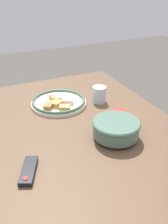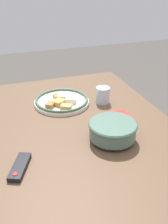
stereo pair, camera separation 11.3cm
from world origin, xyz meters
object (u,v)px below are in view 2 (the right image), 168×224
object	(u,v)px
noodle_bowl	(113,130)
tv_remote	(20,167)
drinking_glass	(103,95)
food_plate	(62,101)

from	to	relation	value
noodle_bowl	tv_remote	size ratio (longest dim) A/B	1.35
noodle_bowl	tv_remote	bearing A→B (deg)	98.99
noodle_bowl	tv_remote	xyz separation A→B (m)	(-0.07, 0.42, -0.04)
noodle_bowl	drinking_glass	size ratio (longest dim) A/B	2.34
noodle_bowl	food_plate	size ratio (longest dim) A/B	0.70
food_plate	drinking_glass	world-z (taller)	drinking_glass
tv_remote	drinking_glass	distance (m)	0.67
noodle_bowl	food_plate	world-z (taller)	noodle_bowl
food_plate	tv_remote	world-z (taller)	food_plate
food_plate	noodle_bowl	bearing A→B (deg)	-163.32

